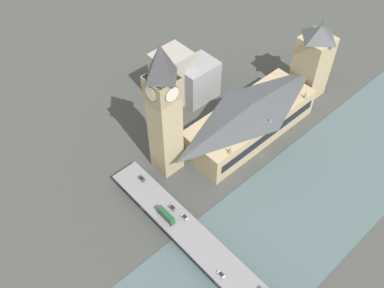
{
  "coord_description": "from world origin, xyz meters",
  "views": [
    {
      "loc": [
        -88.92,
        134.92,
        187.89
      ],
      "look_at": [
        23.09,
        32.82,
        16.31
      ],
      "focal_mm": 40.0,
      "sensor_mm": 36.0,
      "label": 1
    }
  ],
  "objects": [
    {
      "name": "ground_plane",
      "position": [
        0.0,
        0.0,
        0.0
      ],
      "size": [
        600.0,
        600.0,
        0.0
      ],
      "primitive_type": "plane",
      "color": "#424442"
    },
    {
      "name": "car_northbound_tail",
      "position": [
        -3.75,
        62.28,
        7.07
      ],
      "size": [
        3.93,
        1.92,
        1.45
      ],
      "color": "silver",
      "rests_on": "road_bridge"
    },
    {
      "name": "car_northbound_lead",
      "position": [
        29.11,
        63.3,
        7.03
      ],
      "size": [
        4.37,
        1.94,
        1.33
      ],
      "color": "#2D5638",
      "rests_on": "road_bridge"
    },
    {
      "name": "road_bridge",
      "position": [
        -37.21,
        66.13,
        5.2
      ],
      "size": [
        156.83,
        15.23,
        6.35
      ],
      "color": "slate",
      "rests_on": "ground_plane"
    },
    {
      "name": "city_block_west",
      "position": [
        69.9,
        6.62,
        18.3
      ],
      "size": [
        18.44,
        21.85,
        36.61
      ],
      "color": "#A39E93",
      "rests_on": "ground_plane"
    },
    {
      "name": "parliament_hall",
      "position": [
        17.66,
        -8.0,
        11.56
      ],
      "size": [
        29.79,
        82.92,
        23.27
      ],
      "color": "tan",
      "rests_on": "ground_plane"
    },
    {
      "name": "river_water",
      "position": [
        -37.21,
        0.0,
        0.15
      ],
      "size": [
        62.42,
        360.0,
        0.3
      ],
      "primitive_type": "cube",
      "color": "#4C6066",
      "rests_on": "ground_plane"
    },
    {
      "name": "double_decker_bus_mid",
      "position": [
        2.17,
        69.05,
        9.02
      ],
      "size": [
        10.95,
        2.55,
        4.86
      ],
      "color": "#235B33",
      "rests_on": "road_bridge"
    },
    {
      "name": "car_southbound_mid",
      "position": [
        -36.88,
        70.0,
        7.04
      ],
      "size": [
        4.04,
        1.79,
        1.36
      ],
      "color": "silver",
      "rests_on": "road_bridge"
    },
    {
      "name": "city_block_center",
      "position": [
        62.56,
        -7.55,
        12.89
      ],
      "size": [
        18.71,
        24.21,
        25.79
      ],
      "color": "#939399",
      "rests_on": "ground_plane"
    },
    {
      "name": "car_northbound_mid",
      "position": [
        4.46,
        63.12,
        6.99
      ],
      "size": [
        4.47,
        1.9,
        1.28
      ],
      "color": "slate",
      "rests_on": "road_bridge"
    },
    {
      "name": "victoria_tower",
      "position": [
        17.72,
        -62.42,
        24.98
      ],
      "size": [
        17.92,
        17.92,
        53.95
      ],
      "color": "tan",
      "rests_on": "ground_plane"
    },
    {
      "name": "clock_tower",
      "position": [
        31.14,
        43.99,
        43.48
      ],
      "size": [
        14.29,
        14.29,
        81.22
      ],
      "color": "tan",
      "rests_on": "ground_plane"
    }
  ]
}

